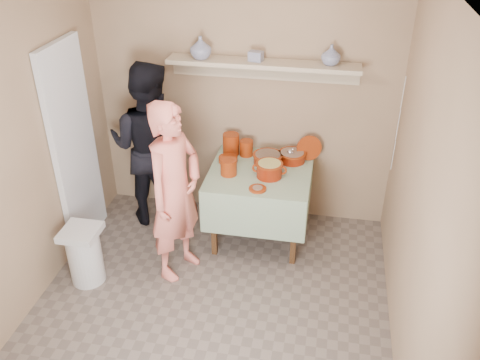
% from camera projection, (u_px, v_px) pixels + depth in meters
% --- Properties ---
extents(ground, '(3.50, 3.50, 0.00)m').
position_uv_depth(ground, '(206.00, 322.00, 4.20)').
color(ground, '#695B52').
rests_on(ground, ground).
extents(tile_panel, '(0.06, 0.70, 2.00)m').
position_uv_depth(tile_panel, '(75.00, 149.00, 4.73)').
color(tile_panel, silver).
rests_on(tile_panel, ground).
extents(plate_stack_a, '(0.16, 0.16, 0.22)m').
position_uv_depth(plate_stack_a, '(231.00, 144.00, 5.10)').
color(plate_stack_a, maroon).
rests_on(plate_stack_a, serving_table).
extents(plate_stack_b, '(0.13, 0.13, 0.16)m').
position_uv_depth(plate_stack_b, '(246.00, 148.00, 5.09)').
color(plate_stack_b, maroon).
rests_on(plate_stack_b, serving_table).
extents(bowl_stack, '(0.16, 0.16, 0.16)m').
position_uv_depth(bowl_stack, '(229.00, 167.00, 4.76)').
color(bowl_stack, maroon).
rests_on(bowl_stack, serving_table).
extents(empty_bowl, '(0.19, 0.19, 0.06)m').
position_uv_depth(empty_bowl, '(228.00, 159.00, 5.00)').
color(empty_bowl, maroon).
rests_on(empty_bowl, serving_table).
extents(propped_lid, '(0.26, 0.15, 0.25)m').
position_uv_depth(propped_lid, '(309.00, 148.00, 5.01)').
color(propped_lid, maroon).
rests_on(propped_lid, serving_table).
extents(vase_right, '(0.21, 0.21, 0.18)m').
position_uv_depth(vase_right, '(331.00, 55.00, 4.54)').
color(vase_right, navy).
rests_on(vase_right, wall_shelf).
extents(vase_left, '(0.28, 0.28, 0.21)m').
position_uv_depth(vase_left, '(201.00, 48.00, 4.70)').
color(vase_left, navy).
rests_on(vase_left, wall_shelf).
extents(ceramic_box, '(0.14, 0.12, 0.09)m').
position_uv_depth(ceramic_box, '(256.00, 56.00, 4.66)').
color(ceramic_box, navy).
rests_on(ceramic_box, wall_shelf).
extents(person_cook, '(0.60, 0.72, 1.67)m').
position_uv_depth(person_cook, '(175.00, 193.00, 4.38)').
color(person_cook, '#E97364').
rests_on(person_cook, ground).
extents(person_helper, '(0.86, 0.68, 1.73)m').
position_uv_depth(person_helper, '(150.00, 145.00, 5.10)').
color(person_helper, black).
rests_on(person_helper, ground).
extents(room_shell, '(3.04, 3.54, 2.62)m').
position_uv_depth(room_shell, '(197.00, 149.00, 3.39)').
color(room_shell, '#9D7E60').
rests_on(room_shell, ground).
extents(serving_table, '(0.97, 0.97, 0.76)m').
position_uv_depth(serving_table, '(260.00, 181.00, 4.92)').
color(serving_table, '#4C2D16').
rests_on(serving_table, ground).
extents(cazuela_meat_a, '(0.30, 0.30, 0.10)m').
position_uv_depth(cazuela_meat_a, '(268.00, 158.00, 4.96)').
color(cazuela_meat_a, '#651509').
rests_on(cazuela_meat_a, serving_table).
extents(cazuela_meat_b, '(0.28, 0.28, 0.10)m').
position_uv_depth(cazuela_meat_b, '(292.00, 156.00, 5.00)').
color(cazuela_meat_b, '#651509').
rests_on(cazuela_meat_b, serving_table).
extents(ladle, '(0.08, 0.26, 0.19)m').
position_uv_depth(ladle, '(290.00, 152.00, 4.95)').
color(ladle, silver).
rests_on(ladle, cazuela_meat_b).
extents(cazuela_rice, '(0.33, 0.25, 0.14)m').
position_uv_depth(cazuela_rice, '(269.00, 169.00, 4.72)').
color(cazuela_rice, '#651509').
rests_on(cazuela_rice, serving_table).
extents(front_plate, '(0.16, 0.16, 0.03)m').
position_uv_depth(front_plate, '(258.00, 189.00, 4.55)').
color(front_plate, maroon).
rests_on(front_plate, serving_table).
extents(wall_shelf, '(1.80, 0.25, 0.21)m').
position_uv_depth(wall_shelf, '(263.00, 65.00, 4.72)').
color(wall_shelf, tan).
rests_on(wall_shelf, room_shell).
extents(trash_bin, '(0.32, 0.32, 0.56)m').
position_uv_depth(trash_bin, '(85.00, 255.00, 4.52)').
color(trash_bin, silver).
rests_on(trash_bin, ground).
extents(electrical_cord, '(0.01, 0.05, 0.90)m').
position_uv_depth(electrical_cord, '(398.00, 125.00, 4.59)').
color(electrical_cord, silver).
rests_on(electrical_cord, wall_shelf).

